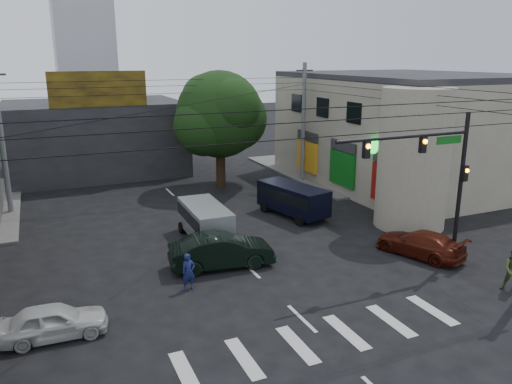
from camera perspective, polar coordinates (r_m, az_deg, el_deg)
ground at (r=22.01m, az=1.41°, el=-10.74°), size 160.00×160.00×0.00m
sidewalk_far_right at (r=45.60m, az=12.33°, el=2.80°), size 16.00×16.00×0.15m
building_right at (r=41.06m, az=16.74°, el=6.72°), size 14.00×18.00×8.00m
corner_column at (r=29.83m, az=17.56°, el=3.64°), size 4.00×4.00×8.00m
building_far at (r=44.60m, az=-17.90°, el=5.96°), size 14.00×10.00×6.00m
billboard at (r=39.30m, az=-17.59°, el=11.15°), size 7.00×0.30×2.60m
street_tree at (r=37.27m, az=-4.17°, el=8.80°), size 6.40×6.40×8.70m
traffic_gantry at (r=23.95m, az=19.79°, el=2.75°), size 7.10×0.35×7.20m
utility_pole_far_left at (r=34.30m, az=-27.05°, el=5.14°), size 0.32×0.32×9.20m
utility_pole_far_right at (r=39.15m, az=5.43°, el=7.79°), size 0.32×0.32×9.20m
dark_sedan at (r=23.65m, az=-3.95°, el=-6.73°), size 2.84×5.29×1.61m
white_compact at (r=19.49m, az=-22.14°, el=-13.53°), size 1.82×3.82×1.26m
maroon_sedan at (r=26.24m, az=18.22°, el=-5.61°), size 4.69×5.62×1.29m
silver_minivan at (r=27.09m, az=-5.83°, el=-3.50°), size 4.58×2.07×1.94m
navy_van at (r=31.01m, az=4.23°, el=-1.01°), size 5.75×4.08×1.96m
traffic_officer at (r=21.59m, az=-7.72°, el=-9.05°), size 0.70×0.55×1.62m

